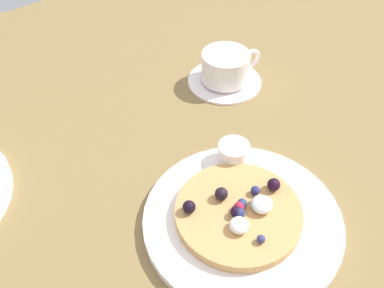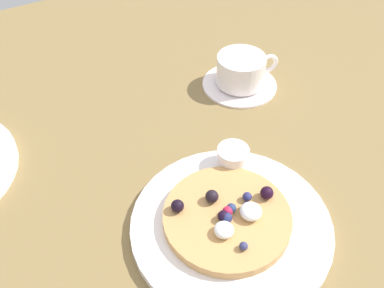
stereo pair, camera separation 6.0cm
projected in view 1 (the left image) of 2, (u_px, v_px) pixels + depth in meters
ground_plane at (148, 185)px, 64.45cm from camera, size 161.78×123.93×3.00cm
pancake_plate at (242, 220)px, 57.20cm from camera, size 26.32×26.32×1.39cm
pancake_with_berries at (239, 212)px, 56.21cm from camera, size 16.65×16.65×3.18cm
syrup_ramekin at (234, 153)px, 62.93cm from camera, size 4.62×4.62×3.06cm
coffee_saucer at (224, 80)px, 79.74cm from camera, size 13.57×13.57×0.84cm
coffee_cup at (226, 66)px, 77.58cm from camera, size 11.44×8.67×5.23cm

